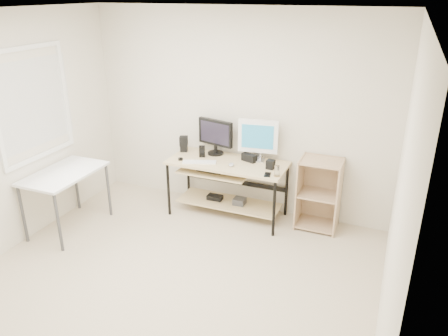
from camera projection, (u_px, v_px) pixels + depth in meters
room at (147, 162)px, 3.95m from camera, size 4.01×4.01×2.62m
desk at (226, 177)px, 5.60m from camera, size 1.50×0.65×0.75m
side_table at (65, 178)px, 5.22m from camera, size 0.60×1.00×0.75m
shelf_unit at (319, 193)px, 5.35m from camera, size 0.50×0.40×0.90m
black_monitor at (215, 135)px, 5.66m from camera, size 0.51×0.21×0.47m
white_imac at (258, 137)px, 5.42m from camera, size 0.50×0.16×0.53m
keyboard at (199, 162)px, 5.47m from camera, size 0.43×0.25×0.01m
mouse at (231, 165)px, 5.36m from camera, size 0.10×0.12×0.04m
center_speaker at (249, 158)px, 5.50m from camera, size 0.21×0.15×0.10m
speaker_left at (184, 144)px, 5.82m from camera, size 0.13×0.13×0.21m
speaker_right at (271, 164)px, 5.27m from camera, size 0.10×0.10×0.11m
audio_controller at (202, 151)px, 5.63m from camera, size 0.09×0.07×0.15m
volume_puck at (180, 159)px, 5.55m from camera, size 0.07×0.07×0.03m
smartphone at (267, 175)px, 5.11m from camera, size 0.09×0.14×0.01m
coaster at (277, 176)px, 5.08m from camera, size 0.08×0.08×0.01m
drinking_glass at (277, 171)px, 5.06m from camera, size 0.06×0.06×0.12m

